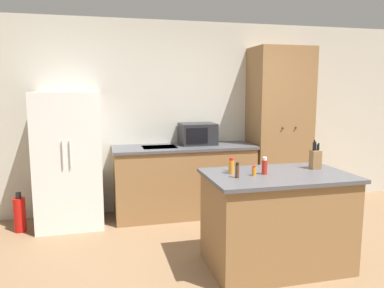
{
  "coord_description": "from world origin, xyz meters",
  "views": [
    {
      "loc": [
        -1.4,
        -2.8,
        1.69
      ],
      "look_at": [
        -0.36,
        1.4,
        1.05
      ],
      "focal_mm": 35.0,
      "sensor_mm": 36.0,
      "label": 1
    }
  ],
  "objects_px": {
    "microwave": "(198,134)",
    "spice_bottle_pale_salt": "(232,166)",
    "knife_block": "(315,159)",
    "spice_bottle_tall_dark": "(237,171)",
    "fire_extinguisher": "(20,214)",
    "spice_bottle_short_red": "(265,166)",
    "spice_bottle_amber_oil": "(254,171)",
    "spice_bottle_green_herb": "(231,166)",
    "pantry_cabinet": "(279,129)",
    "refrigerator": "(69,160)"
  },
  "relations": [
    {
      "from": "spice_bottle_amber_oil",
      "to": "knife_block",
      "type": "bearing_deg",
      "value": 10.49
    },
    {
      "from": "spice_bottle_green_herb",
      "to": "microwave",
      "type": "bearing_deg",
      "value": 86.13
    },
    {
      "from": "pantry_cabinet",
      "to": "spice_bottle_pale_salt",
      "type": "height_order",
      "value": "pantry_cabinet"
    },
    {
      "from": "knife_block",
      "to": "spice_bottle_pale_salt",
      "type": "xyz_separation_m",
      "value": [
        -0.85,
        0.08,
        -0.04
      ]
    },
    {
      "from": "pantry_cabinet",
      "to": "fire_extinguisher",
      "type": "height_order",
      "value": "pantry_cabinet"
    },
    {
      "from": "spice_bottle_short_red",
      "to": "fire_extinguisher",
      "type": "xyz_separation_m",
      "value": [
        -2.43,
        1.52,
        -0.77
      ]
    },
    {
      "from": "knife_block",
      "to": "spice_bottle_green_herb",
      "type": "distance_m",
      "value": 0.88
    },
    {
      "from": "fire_extinguisher",
      "to": "knife_block",
      "type": "bearing_deg",
      "value": -25.06
    },
    {
      "from": "spice_bottle_short_red",
      "to": "spice_bottle_tall_dark",
      "type": "bearing_deg",
      "value": -166.65
    },
    {
      "from": "refrigerator",
      "to": "spice_bottle_amber_oil",
      "type": "bearing_deg",
      "value": -43.65
    },
    {
      "from": "spice_bottle_green_herb",
      "to": "spice_bottle_pale_salt",
      "type": "xyz_separation_m",
      "value": [
        0.03,
        0.08,
        -0.01
      ]
    },
    {
      "from": "refrigerator",
      "to": "knife_block",
      "type": "relative_size",
      "value": 5.73
    },
    {
      "from": "microwave",
      "to": "spice_bottle_tall_dark",
      "type": "bearing_deg",
      "value": -93.73
    },
    {
      "from": "spice_bottle_pale_salt",
      "to": "refrigerator",
      "type": "bearing_deg",
      "value": 137.73
    },
    {
      "from": "spice_bottle_green_herb",
      "to": "spice_bottle_pale_salt",
      "type": "relative_size",
      "value": 1.19
    },
    {
      "from": "spice_bottle_tall_dark",
      "to": "spice_bottle_amber_oil",
      "type": "distance_m",
      "value": 0.19
    },
    {
      "from": "spice_bottle_amber_oil",
      "to": "spice_bottle_short_red",
      "type": "bearing_deg",
      "value": 13.09
    },
    {
      "from": "refrigerator",
      "to": "spice_bottle_pale_salt",
      "type": "relative_size",
      "value": 13.12
    },
    {
      "from": "refrigerator",
      "to": "spice_bottle_short_red",
      "type": "height_order",
      "value": "refrigerator"
    },
    {
      "from": "pantry_cabinet",
      "to": "spice_bottle_short_red",
      "type": "height_order",
      "value": "pantry_cabinet"
    },
    {
      "from": "spice_bottle_amber_oil",
      "to": "spice_bottle_pale_salt",
      "type": "height_order",
      "value": "spice_bottle_pale_salt"
    },
    {
      "from": "refrigerator",
      "to": "spice_bottle_amber_oil",
      "type": "height_order",
      "value": "refrigerator"
    },
    {
      "from": "microwave",
      "to": "spice_bottle_green_herb",
      "type": "height_order",
      "value": "microwave"
    },
    {
      "from": "refrigerator",
      "to": "spice_bottle_tall_dark",
      "type": "height_order",
      "value": "refrigerator"
    },
    {
      "from": "microwave",
      "to": "knife_block",
      "type": "bearing_deg",
      "value": -65.12
    },
    {
      "from": "pantry_cabinet",
      "to": "spice_bottle_green_herb",
      "type": "bearing_deg",
      "value": -128.96
    },
    {
      "from": "pantry_cabinet",
      "to": "fire_extinguisher",
      "type": "bearing_deg",
      "value": -177.18
    },
    {
      "from": "knife_block",
      "to": "spice_bottle_pale_salt",
      "type": "distance_m",
      "value": 0.85
    },
    {
      "from": "spice_bottle_short_red",
      "to": "spice_bottle_green_herb",
      "type": "distance_m",
      "value": 0.31
    },
    {
      "from": "spice_bottle_pale_salt",
      "to": "spice_bottle_tall_dark",
      "type": "bearing_deg",
      "value": -98.79
    },
    {
      "from": "spice_bottle_tall_dark",
      "to": "spice_bottle_pale_salt",
      "type": "bearing_deg",
      "value": 81.21
    },
    {
      "from": "knife_block",
      "to": "spice_bottle_short_red",
      "type": "bearing_deg",
      "value": -170.03
    },
    {
      "from": "spice_bottle_amber_oil",
      "to": "fire_extinguisher",
      "type": "relative_size",
      "value": 0.19
    },
    {
      "from": "microwave",
      "to": "spice_bottle_pale_salt",
      "type": "bearing_deg",
      "value": -92.92
    },
    {
      "from": "spice_bottle_short_red",
      "to": "spice_bottle_amber_oil",
      "type": "distance_m",
      "value": 0.12
    },
    {
      "from": "pantry_cabinet",
      "to": "spice_bottle_amber_oil",
      "type": "bearing_deg",
      "value": -122.95
    },
    {
      "from": "refrigerator",
      "to": "fire_extinguisher",
      "type": "bearing_deg",
      "value": -169.52
    },
    {
      "from": "pantry_cabinet",
      "to": "spice_bottle_tall_dark",
      "type": "distance_m",
      "value": 2.18
    },
    {
      "from": "spice_bottle_amber_oil",
      "to": "spice_bottle_green_herb",
      "type": "height_order",
      "value": "spice_bottle_green_herb"
    },
    {
      "from": "spice_bottle_green_herb",
      "to": "spice_bottle_pale_salt",
      "type": "distance_m",
      "value": 0.09
    },
    {
      "from": "spice_bottle_green_herb",
      "to": "fire_extinguisher",
      "type": "distance_m",
      "value": 2.68
    },
    {
      "from": "refrigerator",
      "to": "spice_bottle_pale_salt",
      "type": "distance_m",
      "value": 2.15
    },
    {
      "from": "pantry_cabinet",
      "to": "microwave",
      "type": "height_order",
      "value": "pantry_cabinet"
    },
    {
      "from": "spice_bottle_tall_dark",
      "to": "spice_bottle_short_red",
      "type": "height_order",
      "value": "spice_bottle_short_red"
    },
    {
      "from": "spice_bottle_short_red",
      "to": "knife_block",
      "type": "bearing_deg",
      "value": 9.97
    },
    {
      "from": "pantry_cabinet",
      "to": "fire_extinguisher",
      "type": "xyz_separation_m",
      "value": [
        -3.42,
        -0.17,
        -0.92
      ]
    },
    {
      "from": "spice_bottle_tall_dark",
      "to": "spice_bottle_green_herb",
      "type": "distance_m",
      "value": 0.17
    },
    {
      "from": "knife_block",
      "to": "fire_extinguisher",
      "type": "height_order",
      "value": "knife_block"
    },
    {
      "from": "spice_bottle_tall_dark",
      "to": "fire_extinguisher",
      "type": "relative_size",
      "value": 0.29
    },
    {
      "from": "spice_bottle_amber_oil",
      "to": "spice_bottle_green_herb",
      "type": "bearing_deg",
      "value": 144.07
    }
  ]
}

